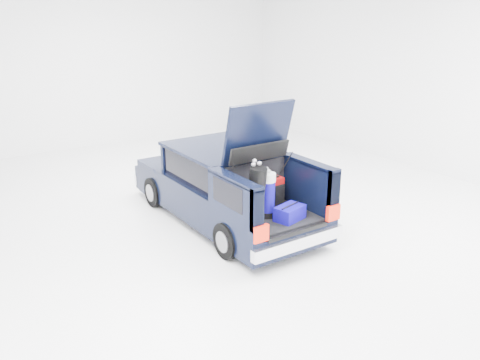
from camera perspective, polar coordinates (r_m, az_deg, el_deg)
ground at (r=9.93m, az=-1.62°, el=-4.51°), size 14.00×14.00×0.00m
car at (r=9.77m, az=-1.99°, el=-0.67°), size 1.87×4.65×2.47m
red_suitcase at (r=8.96m, az=3.84°, el=-1.31°), size 0.33×0.22×0.53m
black_golf_bag at (r=8.25m, az=1.82°, el=-1.52°), size 0.34×0.43×1.03m
blue_golf_bag at (r=8.41m, az=3.13°, el=-1.65°), size 0.32×0.32×0.86m
blue_duffel at (r=8.41m, az=5.60°, el=-3.69°), size 0.56×0.44×0.26m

